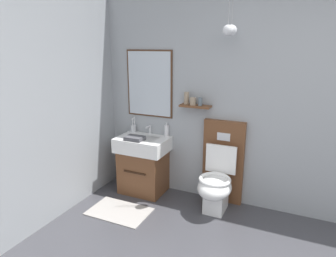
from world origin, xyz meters
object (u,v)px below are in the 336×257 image
(vanity_sink_left, at_px, (144,163))
(toilet, at_px, (219,177))
(soap_dispenser, at_px, (167,130))
(folded_hand_towel, at_px, (135,138))
(toothbrush_cup, at_px, (133,128))

(vanity_sink_left, height_order, toilet, toilet)
(soap_dispenser, bearing_deg, folded_hand_towel, -133.12)
(soap_dispenser, bearing_deg, toothbrush_cup, -178.82)
(vanity_sink_left, bearing_deg, toilet, -0.25)
(toothbrush_cup, xyz_separation_m, soap_dispenser, (0.48, 0.01, 0.02))
(soap_dispenser, bearing_deg, toilet, -13.08)
(soap_dispenser, relative_size, folded_hand_towel, 0.81)
(vanity_sink_left, relative_size, soap_dispenser, 4.08)
(toothbrush_cup, relative_size, soap_dispenser, 1.14)
(toilet, distance_m, toothbrush_cup, 1.29)
(toilet, xyz_separation_m, folded_hand_towel, (-1.02, -0.13, 0.37))
(vanity_sink_left, bearing_deg, toothbrush_cup, 146.01)
(toilet, relative_size, soap_dispenser, 5.64)
(toilet, height_order, folded_hand_towel, toilet)
(toothbrush_cup, bearing_deg, soap_dispenser, 1.18)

